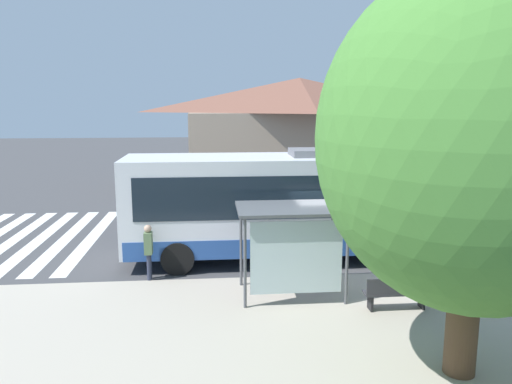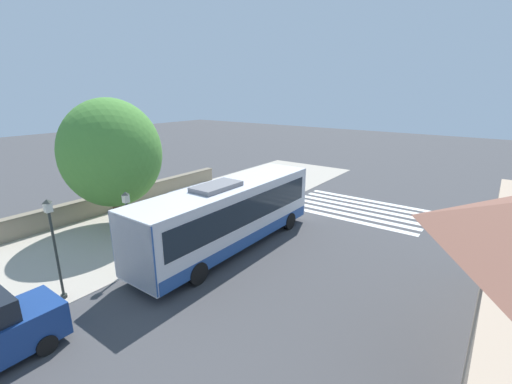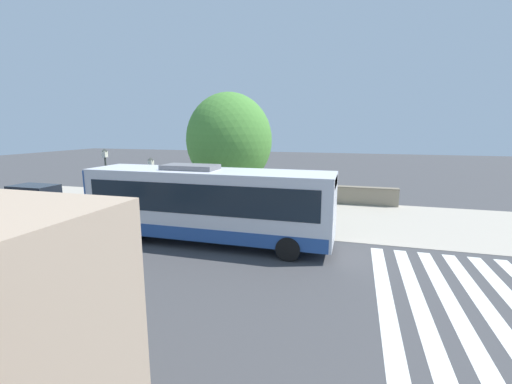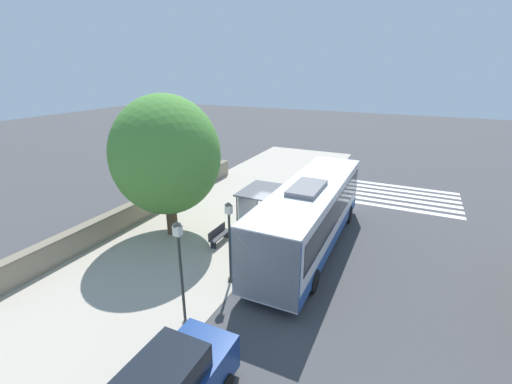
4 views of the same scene
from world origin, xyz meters
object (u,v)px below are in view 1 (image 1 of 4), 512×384
Objects in this scene: bus at (303,203)px; bus_shelter at (293,223)px; street_lamp_near at (464,203)px; shade_tree at (477,139)px; bench at (397,292)px; pedestrian at (149,248)px.

bus is 3.42m from bus_shelter.
street_lamp_near is at bearing -116.72° from bus.
bus is 1.50× the size of shade_tree.
bus reaches higher than bench.
bus is at bearing -14.99° from bus_shelter.
street_lamp_near reaches higher than bench.
street_lamp_near is 6.23m from shade_tree.
bus_shelter is 0.78× the size of street_lamp_near.
bus is 3.09× the size of street_lamp_near.
bench is at bearing -113.54° from pedestrian.
street_lamp_near reaches higher than bus_shelter.
bench is 0.45× the size of street_lamp_near.
bench is 3.95m from street_lamp_near.
bus is at bearing 63.28° from street_lamp_near.
bus_shelter is 5.33m from street_lamp_near.
bus is 4.88m from bench.
street_lamp_near is at bearing -93.38° from pedestrian.
shade_tree reaches higher than pedestrian.
street_lamp_near is at bearing -77.75° from bus_shelter.
street_lamp_near is (-2.17, -4.32, 0.33)m from bus.
street_lamp_near is at bearing -27.15° from shade_tree.
bus_shelter is 5.36m from shade_tree.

